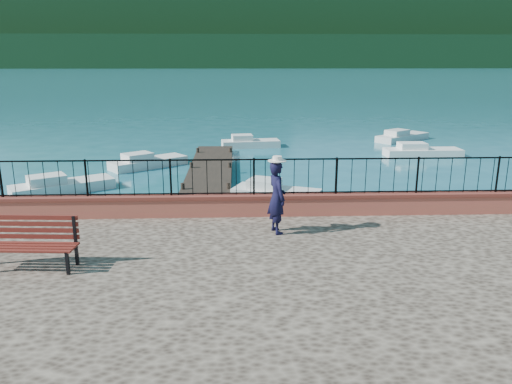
{
  "coord_description": "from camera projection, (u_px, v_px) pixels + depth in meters",
  "views": [
    {
      "loc": [
        -0.75,
        -9.17,
        5.3
      ],
      "look_at": [
        -0.31,
        2.0,
        2.3
      ],
      "focal_mm": 35.0,
      "sensor_mm": 36.0,
      "label": 1
    }
  ],
  "objects": [
    {
      "name": "ground",
      "position": [
        275.0,
        325.0,
        10.25
      ],
      "size": [
        2000.0,
        2000.0,
        0.0
      ],
      "primitive_type": "plane",
      "color": "#19596B",
      "rests_on": "ground"
    },
    {
      "name": "parapet",
      "position": [
        265.0,
        205.0,
        13.43
      ],
      "size": [
        28.0,
        0.46,
        0.58
      ],
      "primitive_type": "cube",
      "color": "#A6513B",
      "rests_on": "promenade"
    },
    {
      "name": "railing",
      "position": [
        265.0,
        177.0,
        13.24
      ],
      "size": [
        27.0,
        0.05,
        0.95
      ],
      "primitive_type": "cube",
      "color": "black",
      "rests_on": "parapet"
    },
    {
      "name": "dock",
      "position": [
        208.0,
        181.0,
        21.72
      ],
      "size": [
        2.0,
        16.0,
        0.3
      ],
      "primitive_type": "cube",
      "color": "#2D231C",
      "rests_on": "ground"
    },
    {
      "name": "far_forest",
      "position": [
        237.0,
        52.0,
        297.45
      ],
      "size": [
        900.0,
        60.0,
        18.0
      ],
      "primitive_type": "cube",
      "color": "black",
      "rests_on": "ground"
    },
    {
      "name": "foothills",
      "position": [
        237.0,
        34.0,
        351.99
      ],
      "size": [
        900.0,
        120.0,
        44.0
      ],
      "primitive_type": "cube",
      "color": "black",
      "rests_on": "ground"
    },
    {
      "name": "companion_hill",
      "position": [
        432.0,
        63.0,
        559.07
      ],
      "size": [
        448.0,
        384.0,
        180.0
      ],
      "primitive_type": "ellipsoid",
      "color": "#142D23",
      "rests_on": "ground"
    },
    {
      "name": "park_bench",
      "position": [
        30.0,
        254.0,
        10.0
      ],
      "size": [
        1.92,
        0.74,
        1.04
      ],
      "rotation": [
        0.0,
        0.0,
        -0.07
      ],
      "color": "black",
      "rests_on": "promenade"
    },
    {
      "name": "person",
      "position": [
        277.0,
        197.0,
        11.93
      ],
      "size": [
        0.6,
        0.74,
        1.77
      ],
      "primitive_type": "imported",
      "rotation": [
        0.0,
        0.0,
        1.87
      ],
      "color": "black",
      "rests_on": "promenade"
    },
    {
      "name": "hat",
      "position": [
        277.0,
        159.0,
        11.68
      ],
      "size": [
        0.44,
        0.44,
        0.12
      ],
      "primitive_type": "cylinder",
      "color": "white",
      "rests_on": "person"
    },
    {
      "name": "boat_0",
      "position": [
        63.0,
        182.0,
        20.36
      ],
      "size": [
        4.06,
        3.2,
        0.8
      ],
      "primitive_type": "cube",
      "rotation": [
        0.0,
        0.0,
        0.56
      ],
      "color": "silver",
      "rests_on": "ground"
    },
    {
      "name": "boat_1",
      "position": [
        276.0,
        190.0,
        19.26
      ],
      "size": [
        3.58,
        2.48,
        0.8
      ],
      "primitive_type": "cube",
      "rotation": [
        0.0,
        0.0,
        -0.39
      ],
      "color": "silver",
      "rests_on": "ground"
    },
    {
      "name": "boat_2",
      "position": [
        423.0,
        149.0,
        27.82
      ],
      "size": [
        4.23,
        1.36,
        0.8
      ],
      "primitive_type": "cube",
      "rotation": [
        0.0,
        0.0,
        0.01
      ],
      "color": "white",
      "rests_on": "ground"
    },
    {
      "name": "boat_3",
      "position": [
        148.0,
        159.0,
        25.08
      ],
      "size": [
        3.84,
        3.37,
        0.8
      ],
      "primitive_type": "cube",
      "rotation": [
        0.0,
        0.0,
        0.65
      ],
      "color": "silver",
      "rests_on": "ground"
    },
    {
      "name": "boat_4",
      "position": [
        251.0,
        141.0,
        30.75
      ],
      "size": [
        3.66,
        1.72,
        0.8
      ],
      "primitive_type": "cube",
      "rotation": [
        0.0,
        0.0,
        0.12
      ],
      "color": "silver",
      "rests_on": "ground"
    },
    {
      "name": "boat_5",
      "position": [
        403.0,
        135.0,
        33.17
      ],
      "size": [
        4.13,
        3.52,
        0.8
      ],
      "primitive_type": "cube",
      "rotation": [
        0.0,
        0.0,
        0.63
      ],
      "color": "silver",
      "rests_on": "ground"
    }
  ]
}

